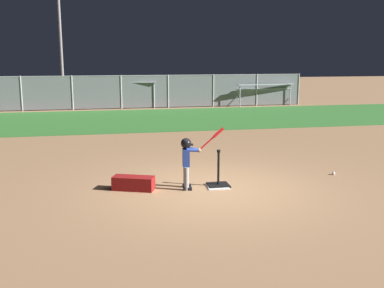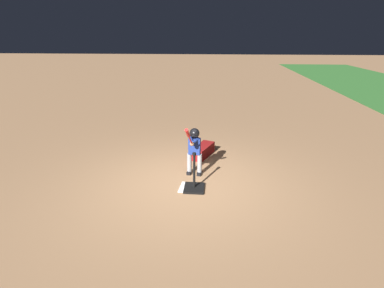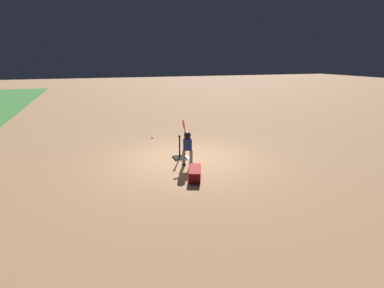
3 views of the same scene
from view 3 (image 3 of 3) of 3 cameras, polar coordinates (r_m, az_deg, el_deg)
ground_plane at (r=9.92m, az=-1.04°, el=-2.89°), size 90.00×90.00×0.00m
home_plate at (r=10.00m, az=-1.91°, el=-2.67°), size 0.48×0.48×0.02m
batting_tee at (r=9.98m, az=-2.36°, el=-2.13°), size 0.45×0.40×0.78m
batter_child at (r=9.22m, az=-0.92°, el=0.05°), size 0.89×0.34×1.28m
baseball at (r=12.57m, az=-7.61°, el=1.23°), size 0.07×0.07×0.07m
equipment_bag at (r=8.36m, az=0.56°, el=-5.55°), size 0.90×0.60×0.28m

